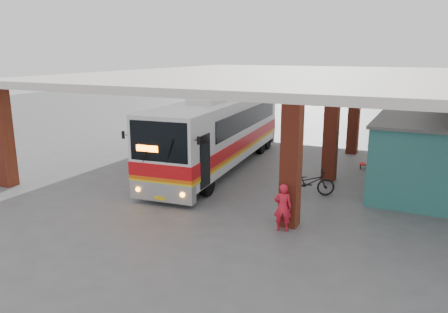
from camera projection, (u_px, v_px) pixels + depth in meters
ground at (243, 189)px, 18.75m from camera, size 90.00×90.00×0.00m
brick_columns at (308, 124)px, 22.02m from camera, size 20.10×21.60×4.35m
canopy_roof at (301, 76)px, 23.18m from camera, size 21.00×23.00×0.30m
shop_building at (440, 152)px, 18.73m from camera, size 5.20×8.20×3.11m
coach_bus at (219, 132)px, 21.84m from camera, size 3.83×12.84×3.69m
motorcycle at (309, 182)px, 17.82m from camera, size 2.21×1.50×1.10m
pedestrian at (283, 207)px, 14.22m from camera, size 0.67×0.53×1.60m
red_chair at (367, 161)px, 21.87m from camera, size 0.54×0.54×0.88m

